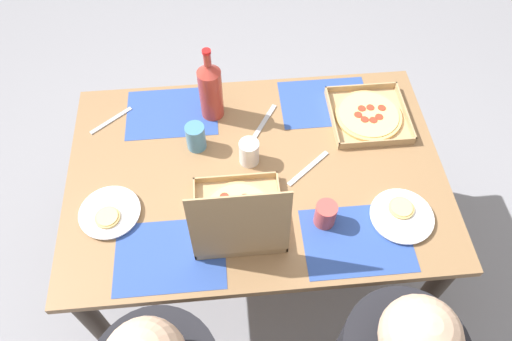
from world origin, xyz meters
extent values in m
plane|color=gray|center=(0.00, 0.00, 0.00)|extent=(6.00, 6.00, 0.00)
cylinder|color=#3F3328|center=(-0.63, -0.40, 0.35)|extent=(0.07, 0.07, 0.70)
cylinder|color=#3F3328|center=(0.63, -0.40, 0.35)|extent=(0.07, 0.07, 0.70)
cylinder|color=#3F3328|center=(-0.63, 0.40, 0.35)|extent=(0.07, 0.07, 0.70)
cylinder|color=#3F3328|center=(0.63, 0.40, 0.35)|extent=(0.07, 0.07, 0.70)
cube|color=#936D47|center=(0.00, 0.00, 0.72)|extent=(1.38, 0.92, 0.03)
cube|color=#2D4C9E|center=(-0.31, -0.31, 0.73)|extent=(0.36, 0.26, 0.00)
cube|color=#2D4C9E|center=(0.31, -0.31, 0.73)|extent=(0.36, 0.26, 0.00)
cube|color=#2D4C9E|center=(-0.31, 0.31, 0.73)|extent=(0.36, 0.26, 0.00)
cube|color=#2D4C9E|center=(0.31, 0.31, 0.73)|extent=(0.36, 0.26, 0.00)
cube|color=tan|center=(-0.47, -0.22, 0.74)|extent=(0.30, 0.30, 0.01)
cube|color=tan|center=(-0.61, -0.22, 0.75)|extent=(0.01, 0.30, 0.03)
cube|color=tan|center=(-0.32, -0.22, 0.75)|extent=(0.01, 0.30, 0.03)
cube|color=tan|center=(-0.47, -0.36, 0.75)|extent=(0.30, 0.01, 0.03)
cube|color=tan|center=(-0.47, -0.07, 0.75)|extent=(0.30, 0.01, 0.03)
cylinder|color=#E0B76B|center=(-0.47, -0.22, 0.75)|extent=(0.26, 0.26, 0.01)
cylinder|color=#EFD67F|center=(-0.47, -0.22, 0.75)|extent=(0.24, 0.24, 0.00)
cylinder|color=red|center=(-0.42, -0.21, 0.76)|extent=(0.03, 0.03, 0.00)
cylinder|color=red|center=(-0.44, -0.19, 0.76)|extent=(0.03, 0.03, 0.00)
cylinder|color=red|center=(-0.48, -0.18, 0.76)|extent=(0.03, 0.03, 0.00)
cylinder|color=red|center=(-0.50, -0.20, 0.76)|extent=(0.03, 0.03, 0.00)
cylinder|color=red|center=(-0.52, -0.24, 0.76)|extent=(0.03, 0.03, 0.00)
cylinder|color=red|center=(-0.48, -0.25, 0.76)|extent=(0.03, 0.03, 0.00)
cylinder|color=red|center=(-0.44, -0.25, 0.76)|extent=(0.03, 0.03, 0.00)
cube|color=tan|center=(0.08, 0.19, 0.74)|extent=(0.30, 0.30, 0.01)
cube|color=tan|center=(-0.07, 0.19, 0.75)|extent=(0.01, 0.30, 0.03)
cube|color=tan|center=(0.22, 0.19, 0.75)|extent=(0.01, 0.30, 0.03)
cube|color=tan|center=(0.08, 0.04, 0.75)|extent=(0.30, 0.01, 0.03)
cube|color=tan|center=(0.08, 0.33, 0.75)|extent=(0.30, 0.01, 0.03)
cylinder|color=#E0B76B|center=(0.08, 0.19, 0.75)|extent=(0.27, 0.27, 0.01)
cylinder|color=#EFD67F|center=(0.08, 0.19, 0.75)|extent=(0.24, 0.24, 0.00)
cylinder|color=red|center=(0.15, 0.19, 0.76)|extent=(0.03, 0.03, 0.00)
cylinder|color=red|center=(0.13, 0.26, 0.76)|extent=(0.03, 0.03, 0.00)
cylinder|color=red|center=(0.01, 0.26, 0.76)|extent=(0.03, 0.03, 0.00)
cylinder|color=red|center=(0.01, 0.18, 0.76)|extent=(0.03, 0.03, 0.00)
cylinder|color=red|center=(0.05, 0.13, 0.76)|extent=(0.03, 0.03, 0.00)
cylinder|color=red|center=(0.12, 0.12, 0.76)|extent=(0.03, 0.03, 0.00)
cube|color=tan|center=(0.08, 0.33, 0.92)|extent=(0.30, 0.03, 0.30)
cylinder|color=white|center=(-0.48, 0.24, 0.74)|extent=(0.21, 0.21, 0.01)
cylinder|color=white|center=(-0.48, 0.24, 0.75)|extent=(0.22, 0.22, 0.01)
cylinder|color=#E0B76B|center=(-0.48, 0.22, 0.75)|extent=(0.09, 0.09, 0.01)
cylinder|color=#EFD67F|center=(-0.48, 0.22, 0.76)|extent=(0.07, 0.07, 0.00)
cylinder|color=white|center=(0.52, 0.14, 0.74)|extent=(0.20, 0.20, 0.01)
cylinder|color=white|center=(0.52, 0.14, 0.75)|extent=(0.21, 0.21, 0.01)
cylinder|color=#E0B76B|center=(0.52, 0.16, 0.75)|extent=(0.09, 0.09, 0.01)
cylinder|color=#EFD67F|center=(0.52, 0.16, 0.76)|extent=(0.07, 0.07, 0.00)
cylinder|color=#B2382D|center=(0.15, -0.29, 0.84)|extent=(0.09, 0.09, 0.22)
cone|color=#B2382D|center=(0.15, -0.29, 0.97)|extent=(0.09, 0.09, 0.04)
cylinder|color=#B2382D|center=(0.15, -0.29, 1.02)|extent=(0.03, 0.03, 0.06)
cylinder|color=red|center=(0.15, -0.29, 1.05)|extent=(0.03, 0.03, 0.01)
cylinder|color=teal|center=(0.21, -0.13, 0.79)|extent=(0.07, 0.07, 0.11)
cylinder|color=#BF4742|center=(-0.21, 0.23, 0.78)|extent=(0.07, 0.07, 0.09)
cylinder|color=silver|center=(0.02, -0.05, 0.78)|extent=(0.07, 0.07, 0.10)
cube|color=#B7B7BC|center=(-0.05, -0.22, 0.74)|extent=(0.12, 0.19, 0.00)
cube|color=#B7B7BC|center=(0.55, -0.29, 0.74)|extent=(0.16, 0.13, 0.00)
cube|color=#B7B7BC|center=(-0.19, 0.01, 0.74)|extent=(0.17, 0.15, 0.00)
sphere|color=#D1A889|center=(-0.31, 0.72, 1.06)|extent=(0.19, 0.19, 0.19)
camera|label=1|loc=(0.09, 1.00, 2.17)|focal=33.61mm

